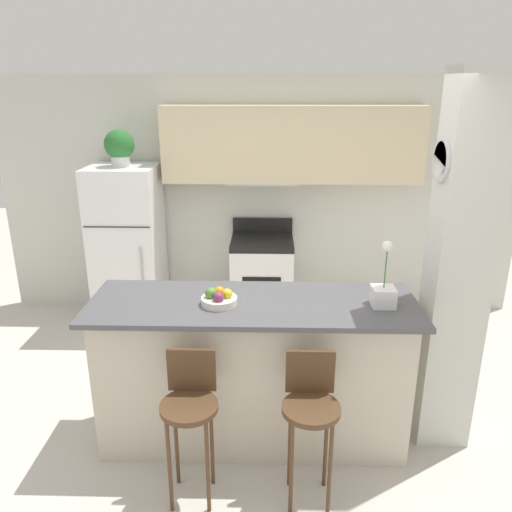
{
  "coord_description": "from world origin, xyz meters",
  "views": [
    {
      "loc": [
        0.1,
        -3.05,
        2.44
      ],
      "look_at": [
        0.0,
        0.79,
        1.12
      ],
      "focal_mm": 35.0,
      "sensor_mm": 36.0,
      "label": 1
    }
  ],
  "objects_px": {
    "potted_plant_on_fridge": "(119,146)",
    "orchid_vase": "(384,291)",
    "bar_stool_left": "(190,407)",
    "bar_stool_right": "(310,408)",
    "fruit_bowl": "(219,298)",
    "refrigerator": "(128,246)",
    "stove_range": "(262,279)"
  },
  "relations": [
    {
      "from": "potted_plant_on_fridge",
      "to": "orchid_vase",
      "type": "relative_size",
      "value": 0.81
    },
    {
      "from": "orchid_vase",
      "to": "refrigerator",
      "type": "bearing_deg",
      "value": 139.01
    },
    {
      "from": "refrigerator",
      "to": "potted_plant_on_fridge",
      "type": "relative_size",
      "value": 4.66
    },
    {
      "from": "refrigerator",
      "to": "potted_plant_on_fridge",
      "type": "distance_m",
      "value": 1.03
    },
    {
      "from": "refrigerator",
      "to": "bar_stool_left",
      "type": "height_order",
      "value": "refrigerator"
    },
    {
      "from": "potted_plant_on_fridge",
      "to": "fruit_bowl",
      "type": "relative_size",
      "value": 1.51
    },
    {
      "from": "orchid_vase",
      "to": "bar_stool_right",
      "type": "bearing_deg",
      "value": -133.87
    },
    {
      "from": "bar_stool_left",
      "to": "potted_plant_on_fridge",
      "type": "bearing_deg",
      "value": 112.54
    },
    {
      "from": "potted_plant_on_fridge",
      "to": "fruit_bowl",
      "type": "xyz_separation_m",
      "value": [
        1.15,
        -1.94,
        -0.76
      ]
    },
    {
      "from": "potted_plant_on_fridge",
      "to": "orchid_vase",
      "type": "height_order",
      "value": "potted_plant_on_fridge"
    },
    {
      "from": "bar_stool_left",
      "to": "bar_stool_right",
      "type": "distance_m",
      "value": 0.71
    },
    {
      "from": "stove_range",
      "to": "orchid_vase",
      "type": "xyz_separation_m",
      "value": [
        0.82,
        -1.98,
        0.71
      ]
    },
    {
      "from": "stove_range",
      "to": "bar_stool_left",
      "type": "height_order",
      "value": "stove_range"
    },
    {
      "from": "fruit_bowl",
      "to": "stove_range",
      "type": "bearing_deg",
      "value": 82.58
    },
    {
      "from": "orchid_vase",
      "to": "potted_plant_on_fridge",
      "type": "bearing_deg",
      "value": 139.01
    },
    {
      "from": "bar_stool_left",
      "to": "bar_stool_right",
      "type": "relative_size",
      "value": 1.0
    },
    {
      "from": "bar_stool_right",
      "to": "orchid_vase",
      "type": "distance_m",
      "value": 0.89
    },
    {
      "from": "potted_plant_on_fridge",
      "to": "bar_stool_right",
      "type": "bearing_deg",
      "value": -54.77
    },
    {
      "from": "bar_stool_left",
      "to": "refrigerator",
      "type": "bearing_deg",
      "value": 112.54
    },
    {
      "from": "refrigerator",
      "to": "bar_stool_right",
      "type": "relative_size",
      "value": 1.75
    },
    {
      "from": "bar_stool_left",
      "to": "orchid_vase",
      "type": "relative_size",
      "value": 2.15
    },
    {
      "from": "refrigerator",
      "to": "potted_plant_on_fridge",
      "type": "xyz_separation_m",
      "value": [
        -0.0,
        0.0,
        1.03
      ]
    },
    {
      "from": "fruit_bowl",
      "to": "bar_stool_right",
      "type": "bearing_deg",
      "value": -41.2
    },
    {
      "from": "stove_range",
      "to": "bar_stool_left",
      "type": "bearing_deg",
      "value": -98.93
    },
    {
      "from": "stove_range",
      "to": "orchid_vase",
      "type": "bearing_deg",
      "value": -67.56
    },
    {
      "from": "bar_stool_right",
      "to": "potted_plant_on_fridge",
      "type": "relative_size",
      "value": 2.66
    },
    {
      "from": "refrigerator",
      "to": "fruit_bowl",
      "type": "bearing_deg",
      "value": -59.36
    },
    {
      "from": "stove_range",
      "to": "bar_stool_left",
      "type": "distance_m",
      "value": 2.53
    },
    {
      "from": "bar_stool_left",
      "to": "bar_stool_right",
      "type": "xyz_separation_m",
      "value": [
        0.71,
        0.0,
        0.0
      ]
    },
    {
      "from": "bar_stool_left",
      "to": "fruit_bowl",
      "type": "xyz_separation_m",
      "value": [
        0.13,
        0.51,
        0.48
      ]
    },
    {
      "from": "potted_plant_on_fridge",
      "to": "fruit_bowl",
      "type": "distance_m",
      "value": 2.38
    },
    {
      "from": "bar_stool_left",
      "to": "fruit_bowl",
      "type": "bearing_deg",
      "value": 75.3
    }
  ]
}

